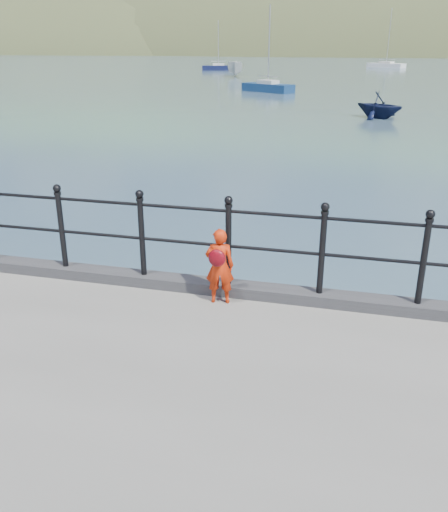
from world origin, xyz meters
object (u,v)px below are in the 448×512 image
(railing, at_px, (184,231))
(launch_navy, at_px, (379,105))
(sailboat_deep, at_px, (386,66))
(sailboat_left, at_px, (218,68))
(sailboat_port, at_px, (268,88))
(child, at_px, (219,266))
(launch_white, at_px, (235,69))

(railing, distance_m, launch_navy, 26.93)
(sailboat_deep, bearing_deg, sailboat_left, -117.10)
(sailboat_port, bearing_deg, child, -50.59)
(child, bearing_deg, railing, -38.22)
(launch_navy, bearing_deg, sailboat_port, 61.18)
(child, height_order, sailboat_left, sailboat_left)
(launch_white, distance_m, sailboat_port, 21.48)
(launch_white, distance_m, launch_navy, 39.29)
(railing, relative_size, sailboat_left, 2.53)
(launch_white, xyz_separation_m, sailboat_port, (7.57, -20.09, -0.63))
(launch_white, xyz_separation_m, sailboat_left, (-6.09, 14.86, -0.63))
(launch_white, height_order, sailboat_left, sailboat_left)
(launch_navy, bearing_deg, child, -154.46)
(child, height_order, launch_navy, child)
(sailboat_deep, bearing_deg, child, -61.43)
(launch_navy, relative_size, sailboat_port, 0.39)
(sailboat_deep, xyz_separation_m, sailboat_port, (-11.11, -50.22, -0.00))
(launch_white, bearing_deg, sailboat_left, 100.74)
(railing, relative_size, child, 18.16)
(railing, distance_m, sailboat_left, 79.69)
(launch_white, xyz_separation_m, launch_navy, (16.72, -35.55, -0.23))
(sailboat_left, bearing_deg, sailboat_deep, 14.87)
(railing, relative_size, sailboat_port, 2.53)
(launch_navy, height_order, sailboat_port, sailboat_port)
(railing, height_order, launch_white, railing)
(child, relative_size, sailboat_left, 0.14)
(sailboat_left, bearing_deg, launch_white, -84.51)
(sailboat_deep, bearing_deg, launch_white, -90.54)
(child, distance_m, launch_navy, 27.14)
(railing, height_order, child, railing)
(railing, bearing_deg, sailboat_deep, 86.97)
(child, bearing_deg, sailboat_deep, -103.91)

